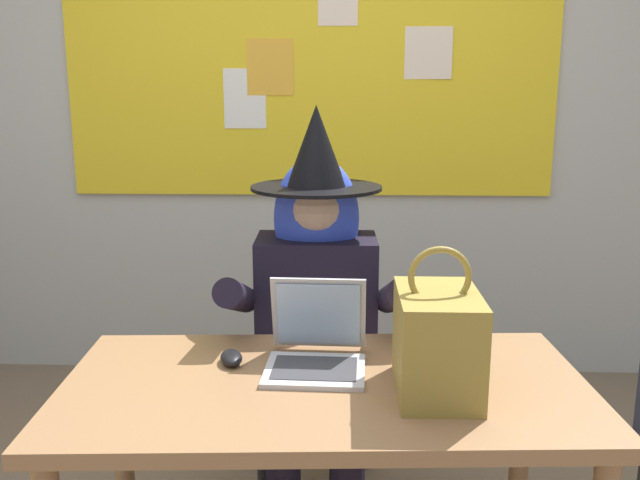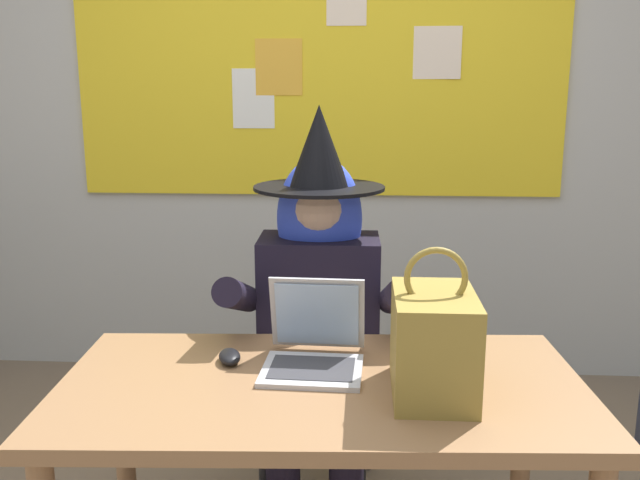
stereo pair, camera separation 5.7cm
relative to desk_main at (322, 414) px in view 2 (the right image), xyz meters
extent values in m
cube|color=#B2B2AD|center=(-0.12, 1.81, 0.84)|extent=(6.46, 0.10, 2.93)
cube|color=yellow|center=(-0.12, 1.75, 0.92)|extent=(2.40, 0.02, 1.20)
cube|color=white|center=(-0.45, 1.74, 0.80)|extent=(0.21, 0.01, 0.29)
cube|color=gold|center=(-0.32, 1.74, 0.95)|extent=(0.23, 0.00, 0.27)
cube|color=#F4E0C6|center=(0.01, 1.74, 1.25)|extent=(0.19, 0.01, 0.22)
cube|color=#F4E0C6|center=(0.45, 1.74, 1.02)|extent=(0.23, 0.01, 0.25)
cube|color=#8E6642|center=(0.00, 0.00, 0.07)|extent=(1.41, 0.78, 0.04)
cylinder|color=#8E6642|center=(-0.64, 0.26, -0.29)|extent=(0.06, 0.06, 0.68)
cylinder|color=#8E6642|center=(0.61, 0.33, -0.29)|extent=(0.06, 0.06, 0.68)
cube|color=#2D3347|center=(-0.05, 0.63, -0.20)|extent=(0.45, 0.45, 0.04)
cube|color=#2D3347|center=(-0.03, 0.82, 0.04)|extent=(0.38, 0.07, 0.45)
cylinder|color=#262628|center=(0.11, 0.45, -0.43)|extent=(0.04, 0.04, 0.41)
cylinder|color=#262628|center=(-0.23, 0.48, -0.43)|extent=(0.04, 0.04, 0.41)
cylinder|color=#262628|center=(0.13, 0.79, -0.43)|extent=(0.04, 0.04, 0.41)
cylinder|color=#262628|center=(-0.20, 0.82, -0.43)|extent=(0.04, 0.04, 0.41)
cylinder|color=black|center=(0.06, 0.45, -0.15)|extent=(0.16, 0.42, 0.15)
cylinder|color=black|center=(-0.14, 0.44, -0.15)|extent=(0.16, 0.42, 0.15)
cube|color=black|center=(-0.05, 0.65, 0.08)|extent=(0.43, 0.27, 0.52)
cylinder|color=black|center=(0.21, 0.43, 0.19)|extent=(0.10, 0.47, 0.24)
cylinder|color=black|center=(-0.29, 0.42, 0.19)|extent=(0.10, 0.47, 0.24)
sphere|color=#D1A889|center=(-0.05, 0.65, 0.44)|extent=(0.20, 0.20, 0.20)
ellipsoid|color=blue|center=(-0.05, 0.68, 0.40)|extent=(0.31, 0.23, 0.44)
cylinder|color=black|center=(-0.05, 0.65, 0.51)|extent=(0.45, 0.45, 0.01)
cone|color=black|center=(-0.05, 0.65, 0.65)|extent=(0.21, 0.21, 0.28)
cube|color=#B7B7BC|center=(-0.03, 0.05, 0.10)|extent=(0.28, 0.24, 0.01)
cube|color=#333338|center=(-0.03, 0.05, 0.11)|extent=(0.23, 0.17, 0.00)
cube|color=#B7B7BC|center=(-0.02, 0.19, 0.22)|extent=(0.27, 0.08, 0.22)
cube|color=#99B7E0|center=(-0.02, 0.18, 0.21)|extent=(0.24, 0.06, 0.19)
ellipsoid|color=black|center=(-0.27, 0.11, 0.11)|extent=(0.09, 0.12, 0.03)
cube|color=olive|center=(0.28, -0.05, 0.22)|extent=(0.20, 0.30, 0.26)
torus|color=olive|center=(0.28, -0.05, 0.39)|extent=(0.16, 0.02, 0.16)
camera|label=1|loc=(0.04, -1.65, 0.84)|focal=38.04mm
camera|label=2|loc=(0.10, -1.65, 0.84)|focal=38.04mm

